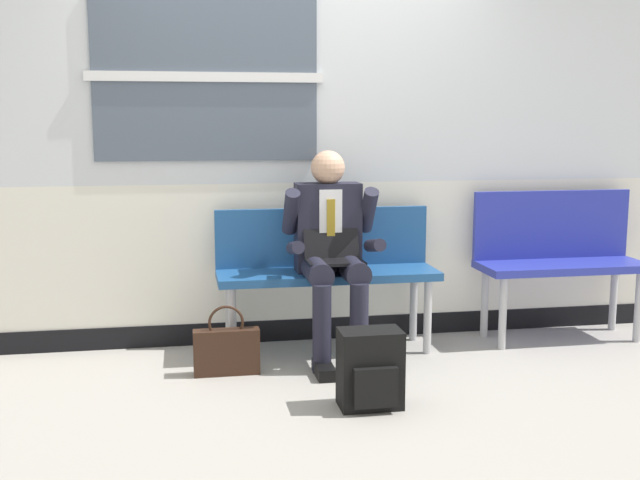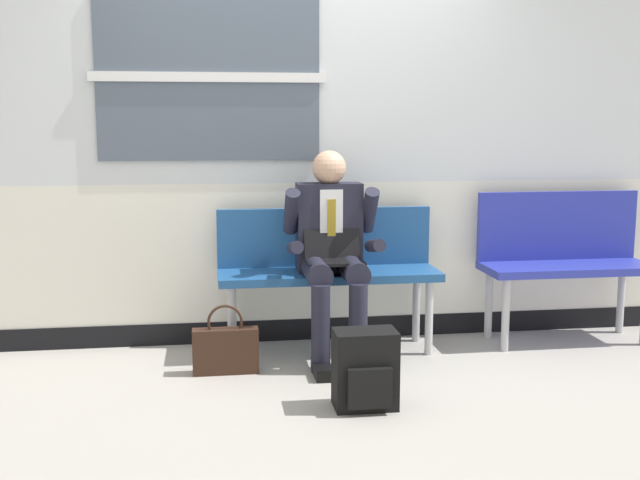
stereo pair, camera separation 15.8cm
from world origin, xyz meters
name	(u,v)px [view 2 (the right image)]	position (x,y,z in m)	size (l,w,h in m)	color
ground_plane	(306,363)	(0.00, 0.00, 0.00)	(18.00, 18.00, 0.00)	#9E9991
station_wall	(294,127)	(-0.01, 0.56, 1.41)	(6.97, 0.16, 2.83)	silver
bench_with_person	(327,264)	(0.17, 0.28, 0.55)	(1.38, 0.42, 0.90)	navy
bench_empty	(563,254)	(1.75, 0.28, 0.58)	(1.11, 0.42, 0.98)	#28339E
person_seated	(332,248)	(0.17, 0.08, 0.69)	(0.57, 0.70, 1.27)	#1E1E2D
backpack	(365,370)	(0.21, -0.77, 0.20)	(0.32, 0.24, 0.40)	black
handbag	(226,349)	(-0.49, -0.12, 0.14)	(0.38, 0.10, 0.41)	#331E14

